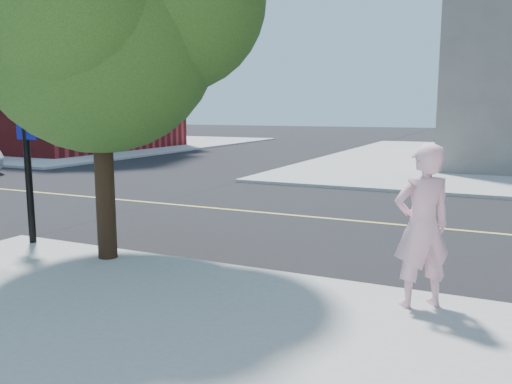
% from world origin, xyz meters
% --- Properties ---
extents(ground, '(140.00, 140.00, 0.00)m').
position_xyz_m(ground, '(0.00, 0.00, 0.00)').
color(ground, black).
rests_on(ground, ground).
extents(road_ew, '(140.00, 9.00, 0.01)m').
position_xyz_m(road_ew, '(0.00, 4.50, 0.01)').
color(road_ew, black).
rests_on(road_ew, ground).
extents(sidewalk_nw, '(26.00, 25.00, 0.12)m').
position_xyz_m(sidewalk_nw, '(-23.00, 21.50, 0.06)').
color(sidewalk_nw, '#A4A4A4').
rests_on(sidewalk_nw, ground).
extents(church, '(15.20, 12.00, 14.40)m').
position_xyz_m(church, '(-20.00, 18.00, 7.18)').
color(church, maroon).
rests_on(church, sidewalk_nw).
extents(man_on_phone, '(0.87, 0.81, 2.00)m').
position_xyz_m(man_on_phone, '(6.47, -0.57, 1.12)').
color(man_on_phone, '#FABBCF').
rests_on(man_on_phone, sidewalk_se).
extents(street_tree, '(4.70, 4.27, 6.24)m').
position_xyz_m(street_tree, '(1.65, -0.49, 4.15)').
color(street_tree, black).
rests_on(street_tree, sidewalk_se).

